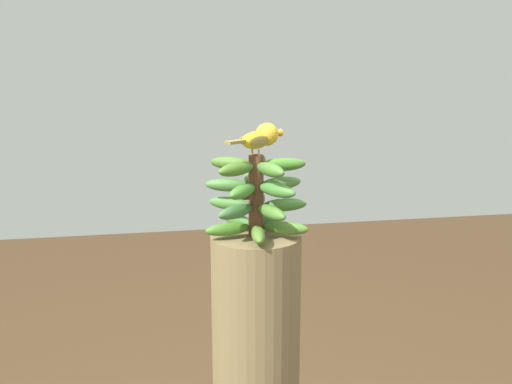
% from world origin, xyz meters
% --- Properties ---
extents(banana_bunch, '(0.30, 0.30, 0.23)m').
position_xyz_m(banana_bunch, '(0.00, 0.00, 1.26)').
color(banana_bunch, brown).
rests_on(banana_bunch, banana_tree).
extents(perched_bird, '(0.18, 0.14, 0.09)m').
position_xyz_m(perched_bird, '(-0.02, -0.01, 1.42)').
color(perched_bird, '#C68933').
rests_on(perched_bird, banana_bunch).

